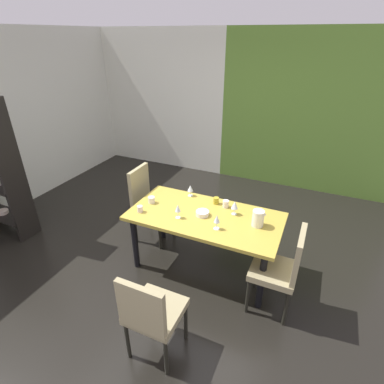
% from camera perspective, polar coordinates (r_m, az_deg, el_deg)
% --- Properties ---
extents(ground_plane, '(6.01, 5.71, 0.02)m').
position_cam_1_polar(ground_plane, '(4.01, -4.44, -12.33)').
color(ground_plane, black).
extents(back_panel_interior, '(2.73, 0.10, 2.70)m').
position_cam_1_polar(back_panel_interior, '(6.43, -6.05, 16.81)').
color(back_panel_interior, silver).
rests_on(back_panel_interior, ground_plane).
extents(garden_window_panel, '(3.28, 0.10, 2.70)m').
position_cam_1_polar(garden_window_panel, '(5.60, 22.56, 13.24)').
color(garden_window_panel, '#58802F').
rests_on(garden_window_panel, ground_plane).
extents(dining_table, '(1.72, 0.87, 0.75)m').
position_cam_1_polar(dining_table, '(3.46, 2.46, -5.68)').
color(dining_table, '#AE9737').
rests_on(dining_table, ground_plane).
extents(chair_right_near, '(0.44, 0.44, 0.98)m').
position_cam_1_polar(chair_right_near, '(3.15, 16.85, -13.48)').
color(chair_right_near, '#938861').
rests_on(chair_right_near, ground_plane).
extents(chair_head_near, '(0.44, 0.44, 0.93)m').
position_cam_1_polar(chair_head_near, '(2.69, -7.85, -21.74)').
color(chair_head_near, '#938861').
rests_on(chair_head_near, ground_plane).
extents(chair_left_far, '(0.45, 0.44, 1.04)m').
position_cam_1_polar(chair_left_far, '(4.08, -8.43, -1.74)').
color(chair_left_far, '#938861').
rests_on(chair_left_far, ground_plane).
extents(wine_glass_south, '(0.07, 0.07, 0.15)m').
position_cam_1_polar(wine_glass_south, '(3.75, -0.33, 0.67)').
color(wine_glass_south, silver).
rests_on(wine_glass_south, dining_table).
extents(wine_glass_north, '(0.07, 0.07, 0.17)m').
position_cam_1_polar(wine_glass_north, '(3.13, 4.76, -5.20)').
color(wine_glass_north, silver).
rests_on(wine_glass_north, dining_table).
extents(wine_glass_center, '(0.08, 0.08, 0.17)m').
position_cam_1_polar(wine_glass_center, '(3.39, 8.13, -2.51)').
color(wine_glass_center, silver).
rests_on(wine_glass_center, dining_table).
extents(wine_glass_left, '(0.06, 0.06, 0.17)m').
position_cam_1_polar(wine_glass_left, '(3.30, -2.72, -3.17)').
color(wine_glass_left, silver).
rests_on(wine_glass_left, dining_table).
extents(serving_bowl_right, '(0.15, 0.15, 0.05)m').
position_cam_1_polar(serving_bowl_right, '(3.39, 2.00, -4.06)').
color(serving_bowl_right, white).
rests_on(serving_bowl_right, dining_table).
extents(cup_rear, '(0.07, 0.07, 0.08)m').
position_cam_1_polar(cup_rear, '(3.62, 4.61, -1.64)').
color(cup_rear, '#A89725').
rests_on(cup_rear, dining_table).
extents(cup_west, '(0.08, 0.08, 0.08)m').
position_cam_1_polar(cup_west, '(3.66, -7.72, -1.50)').
color(cup_west, silver).
rests_on(cup_west, dining_table).
extents(cup_corner, '(0.06, 0.06, 0.08)m').
position_cam_1_polar(cup_corner, '(3.50, -9.87, -3.19)').
color(cup_corner, silver).
rests_on(cup_corner, dining_table).
extents(cup_near_window, '(0.07, 0.07, 0.09)m').
position_cam_1_polar(cup_near_window, '(3.56, 6.45, -2.26)').
color(cup_near_window, white).
rests_on(cup_near_window, dining_table).
extents(pitcher_near_shelf, '(0.14, 0.13, 0.18)m').
position_cam_1_polar(pitcher_near_shelf, '(3.26, 12.48, -4.89)').
color(pitcher_near_shelf, white).
rests_on(pitcher_near_shelf, dining_table).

